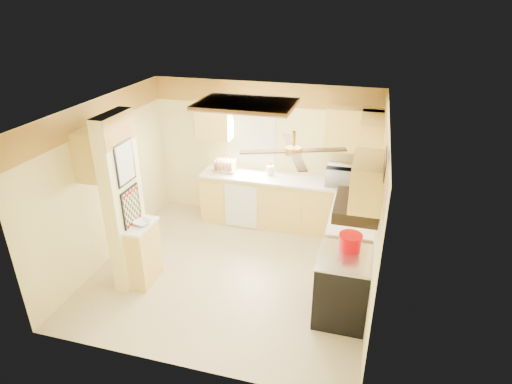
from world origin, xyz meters
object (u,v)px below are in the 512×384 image
(dutch_oven, at_px, (350,241))
(kettle, at_px, (356,215))
(microwave, at_px, (344,176))
(stove, at_px, (342,286))
(bowl, at_px, (142,223))

(dutch_oven, relative_size, kettle, 1.50)
(microwave, bearing_deg, stove, 95.01)
(bowl, relative_size, kettle, 1.13)
(microwave, xyz_separation_m, kettle, (0.28, -1.21, -0.07))
(dutch_oven, bearing_deg, bowl, -176.09)
(stove, bearing_deg, kettle, 85.59)
(stove, distance_m, dutch_oven, 0.59)
(dutch_oven, bearing_deg, kettle, 87.61)
(bowl, bearing_deg, microwave, 39.34)
(dutch_oven, height_order, kettle, kettle)
(microwave, bearing_deg, bowl, 38.72)
(bowl, distance_m, kettle, 2.99)
(stove, bearing_deg, microwave, 95.63)
(stove, xyz_separation_m, kettle, (0.07, 0.91, 0.57))
(microwave, bearing_deg, kettle, 102.39)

